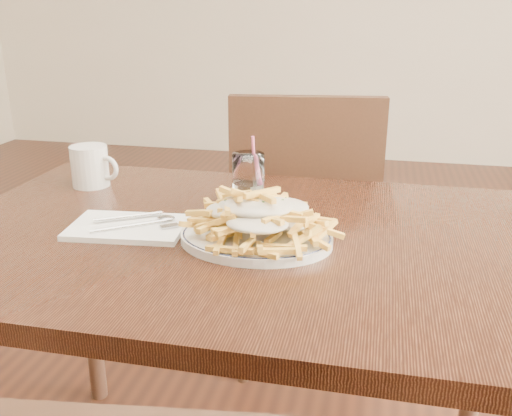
% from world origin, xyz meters
% --- Properties ---
extents(table, '(1.20, 0.80, 0.75)m').
position_xyz_m(table, '(0.00, 0.00, 0.67)').
color(table, black).
rests_on(table, ground).
extents(chair_far, '(0.49, 0.49, 0.94)m').
position_xyz_m(chair_far, '(0.05, 0.65, 0.53)').
color(chair_far, black).
rests_on(chair_far, ground).
extents(fries_plate, '(0.32, 0.29, 0.02)m').
position_xyz_m(fries_plate, '(0.05, -0.05, 0.76)').
color(fries_plate, white).
rests_on(fries_plate, table).
extents(loaded_fries, '(0.27, 0.21, 0.08)m').
position_xyz_m(loaded_fries, '(0.05, -0.05, 0.81)').
color(loaded_fries, gold).
rests_on(loaded_fries, fries_plate).
extents(napkin, '(0.24, 0.17, 0.01)m').
position_xyz_m(napkin, '(-0.22, -0.04, 0.76)').
color(napkin, white).
rests_on(napkin, table).
extents(cutlery, '(0.17, 0.16, 0.01)m').
position_xyz_m(cutlery, '(-0.22, -0.03, 0.76)').
color(cutlery, silver).
rests_on(cutlery, napkin).
extents(water_glass, '(0.07, 0.07, 0.16)m').
position_xyz_m(water_glass, '(-0.02, 0.17, 0.80)').
color(water_glass, white).
rests_on(water_glass, table).
extents(coffee_mug, '(0.13, 0.09, 0.10)m').
position_xyz_m(coffee_mug, '(-0.42, 0.22, 0.80)').
color(coffee_mug, white).
rests_on(coffee_mug, table).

